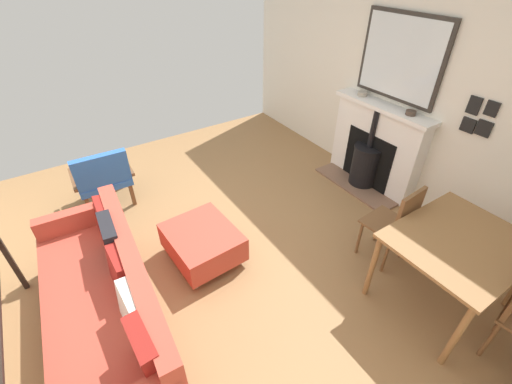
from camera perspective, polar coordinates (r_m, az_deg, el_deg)
name	(u,v)px	position (r m, az deg, el deg)	size (l,w,h in m)	color
ground_plane	(204,249)	(3.78, -8.83, -9.54)	(5.37, 5.49, 0.01)	olive
wall_left	(397,75)	(4.57, 22.69, 17.82)	(0.12, 5.49, 2.87)	silver
fireplace	(373,151)	(4.73, 19.13, 6.62)	(0.54, 1.36, 1.12)	brown
mirror_over_mantel	(401,58)	(4.42, 23.26, 20.09)	(0.04, 1.07, 0.94)	#2D2823
mantel_bowl_near	(363,93)	(4.69, 17.55, 15.59)	(0.13, 0.13, 0.05)	#9E9384
mantel_bowl_far	(411,112)	(4.30, 24.71, 12.11)	(0.12, 0.12, 0.05)	#47382D
sofa	(107,301)	(3.11, -23.83, -16.44)	(0.90, 2.09, 0.81)	#B2B2B7
ottoman	(203,242)	(3.53, -9.02, -8.32)	(0.68, 0.78, 0.37)	#B2B2B7
armchair_accent	(103,176)	(4.45, -24.47, 2.47)	(0.69, 0.61, 0.81)	brown
dining_table	(458,248)	(3.27, 30.98, -8.13)	(1.09, 0.89, 0.76)	olive
dining_chair_near_fireplace	(397,221)	(3.53, 22.67, -4.56)	(0.43, 0.43, 0.91)	brown
photo_gallery_row	(479,118)	(4.06, 33.48, 10.44)	(0.02, 0.30, 0.37)	black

